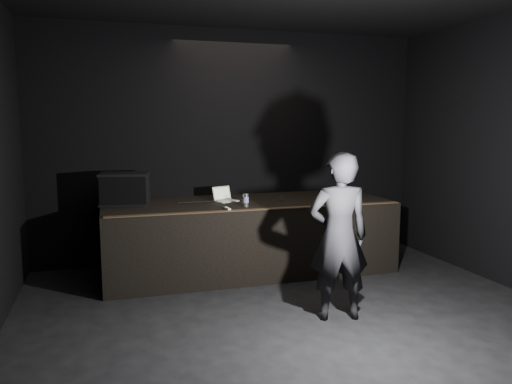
{
  "coord_description": "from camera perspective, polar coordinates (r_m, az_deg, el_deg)",
  "views": [
    {
      "loc": [
        -1.91,
        -3.98,
        2.1
      ],
      "look_at": [
        -0.01,
        2.3,
        1.19
      ],
      "focal_mm": 35.0,
      "sensor_mm": 36.0,
      "label": 1
    }
  ],
  "objects": [
    {
      "name": "cable",
      "position": [
        7.02,
        -5.07,
        -1.06
      ],
      "size": [
        0.98,
        0.08,
        0.02
      ],
      "primitive_type": "cylinder",
      "rotation": [
        0.0,
        1.57,
        0.06
      ],
      "color": "black",
      "rests_on": "stage_riser"
    },
    {
      "name": "wii_remote",
      "position": [
        6.35,
        -3.27,
        -1.93
      ],
      "size": [
        0.05,
        0.17,
        0.03
      ],
      "primitive_type": "cube",
      "rotation": [
        0.0,
        0.0,
        0.07
      ],
      "color": "white",
      "rests_on": "stage_riser"
    },
    {
      "name": "stage_monitor",
      "position": [
        6.98,
        -14.78,
        0.37
      ],
      "size": [
        0.71,
        0.56,
        0.43
      ],
      "rotation": [
        0.0,
        0.0,
        -0.15
      ],
      "color": "black",
      "rests_on": "stage_riser"
    },
    {
      "name": "person",
      "position": [
        5.39,
        9.43,
        -5.05
      ],
      "size": [
        0.72,
        0.53,
        1.8
      ],
      "primitive_type": "imported",
      "rotation": [
        0.0,
        0.0,
        2.98
      ],
      "color": "black",
      "rests_on": "ground"
    },
    {
      "name": "riser_lip",
      "position": [
        6.39,
        0.78,
        -1.95
      ],
      "size": [
        3.92,
        0.1,
        0.01
      ],
      "primitive_type": "cube",
      "color": "brown",
      "rests_on": "stage_riser"
    },
    {
      "name": "plastic_cup",
      "position": [
        7.09,
        2.91,
        -0.58
      ],
      "size": [
        0.09,
        0.09,
        0.11
      ],
      "primitive_type": "cylinder",
      "color": "white",
      "rests_on": "stage_riser"
    },
    {
      "name": "beer_can",
      "position": [
        6.59,
        -1.16,
        -0.94
      ],
      "size": [
        0.07,
        0.07,
        0.18
      ],
      "color": "silver",
      "rests_on": "stage_riser"
    },
    {
      "name": "laptop",
      "position": [
        7.08,
        -3.61,
        -0.62
      ],
      "size": [
        0.37,
        0.35,
        0.2
      ],
      "rotation": [
        0.0,
        0.0,
        0.39
      ],
      "color": "silver",
      "rests_on": "stage_riser"
    },
    {
      "name": "ground",
      "position": [
        4.88,
        8.3,
        -17.62
      ],
      "size": [
        7.0,
        7.0,
        0.0
      ],
      "primitive_type": "plane",
      "color": "black",
      "rests_on": "ground"
    },
    {
      "name": "room_walls",
      "position": [
        4.41,
        8.82,
        6.83
      ],
      "size": [
        6.1,
        7.1,
        3.52
      ],
      "color": "black",
      "rests_on": "ground"
    },
    {
      "name": "stage_riser",
      "position": [
        7.15,
        -0.96,
        -5.02
      ],
      "size": [
        4.0,
        1.5,
        1.0
      ],
      "primitive_type": "cube",
      "color": "black",
      "rests_on": "ground"
    }
  ]
}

